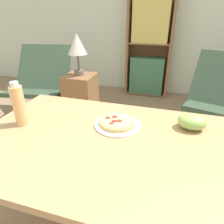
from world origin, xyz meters
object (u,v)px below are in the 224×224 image
(bookshelf, at_px, (149,48))
(lounge_chair_near, at_px, (42,94))
(lounge_chair_far, at_px, (219,112))
(side_table, at_px, (81,100))
(grape_bunch, at_px, (192,122))
(drink_bottle, at_px, (19,105))
(table_lamp, at_px, (77,46))
(pizza_on_plate, at_px, (117,123))

(bookshelf, bearing_deg, lounge_chair_near, -136.43)
(lounge_chair_far, bearing_deg, side_table, -158.02)
(lounge_chair_far, xyz_separation_m, side_table, (-1.57, -0.18, 0.03))
(grape_bunch, relative_size, lounge_chair_far, 0.16)
(lounge_chair_far, bearing_deg, drink_bottle, -116.75)
(lounge_chair_far, bearing_deg, grape_bunch, -93.67)
(lounge_chair_far, relative_size, table_lamp, 2.04)
(pizza_on_plate, relative_size, lounge_chair_far, 0.27)
(pizza_on_plate, bearing_deg, table_lamp, 123.81)
(pizza_on_plate, xyz_separation_m, table_lamp, (-0.76, 1.13, 0.21))
(pizza_on_plate, bearing_deg, side_table, 123.81)
(lounge_chair_near, distance_m, bookshelf, 1.77)
(side_table, bearing_deg, table_lamp, 0.00)
(side_table, relative_size, table_lamp, 1.40)
(lounge_chair_near, bearing_deg, table_lamp, -18.76)
(side_table, bearing_deg, grape_bunch, -42.66)
(grape_bunch, distance_m, bookshelf, 2.37)
(grape_bunch, relative_size, side_table, 0.23)
(lounge_chair_near, bearing_deg, lounge_chair_far, -8.04)
(grape_bunch, distance_m, drink_bottle, 0.91)
(pizza_on_plate, height_order, table_lamp, table_lamp)
(drink_bottle, distance_m, bookshelf, 2.56)
(drink_bottle, height_order, side_table, drink_bottle)
(lounge_chair_far, height_order, table_lamp, table_lamp)
(side_table, bearing_deg, lounge_chair_near, 171.77)
(side_table, distance_m, table_lamp, 0.63)
(lounge_chair_far, height_order, side_table, lounge_chair_far)
(drink_bottle, height_order, bookshelf, bookshelf)
(drink_bottle, bearing_deg, lounge_chair_near, 122.70)
(drink_bottle, relative_size, table_lamp, 0.54)
(lounge_chair_near, bearing_deg, bookshelf, 33.04)
(side_table, bearing_deg, bookshelf, 63.63)
(drink_bottle, xyz_separation_m, side_table, (-0.26, 1.26, -0.52))
(pizza_on_plate, height_order, drink_bottle, drink_bottle)
(lounge_chair_near, relative_size, table_lamp, 1.96)
(lounge_chair_near, bearing_deg, side_table, -18.76)
(lounge_chair_near, bearing_deg, grape_bunch, -43.59)
(pizza_on_plate, relative_size, table_lamp, 0.55)
(drink_bottle, relative_size, lounge_chair_near, 0.27)
(lounge_chair_near, xyz_separation_m, lounge_chair_far, (2.18, 0.09, 0.00))
(table_lamp, bearing_deg, side_table, 0.00)
(pizza_on_plate, bearing_deg, lounge_chair_near, 138.25)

